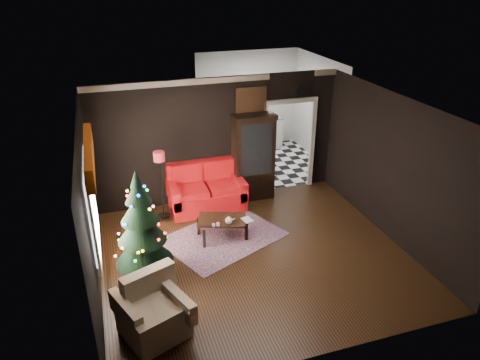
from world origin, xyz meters
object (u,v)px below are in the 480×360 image
object	(u,v)px
curio_cabinet	(253,159)
christmas_tree	(141,224)
loveseat	(206,188)
kitchen_table	(258,156)
floor_lamp	(161,185)
teapot	(229,220)
wall_clock	(302,90)
armchair	(153,309)
coffee_table	(222,228)

from	to	relation	value
curio_cabinet	christmas_tree	world-z (taller)	christmas_tree
loveseat	kitchen_table	xyz separation A→B (m)	(1.80, 1.65, -0.12)
floor_lamp	kitchen_table	bearing A→B (deg)	34.14
teapot	wall_clock	xyz separation A→B (m)	(2.28, 1.88, 1.88)
loveseat	floor_lamp	world-z (taller)	floor_lamp
armchair	wall_clock	xyz separation A→B (m)	(3.99, 3.85, 1.92)
armchair	kitchen_table	distance (m)	6.15
christmas_tree	coffee_table	size ratio (longest dim) A/B	2.00
armchair	wall_clock	world-z (taller)	wall_clock
curio_cabinet	coffee_table	xyz separation A→B (m)	(-1.15, -1.48, -0.73)
christmas_tree	armchair	world-z (taller)	christmas_tree
curio_cabinet	armchair	distance (m)	4.64
armchair	teapot	bearing A→B (deg)	27.34
teapot	curio_cabinet	bearing A→B (deg)	57.57
curio_cabinet	floor_lamp	bearing A→B (deg)	-167.75
christmas_tree	kitchen_table	world-z (taller)	christmas_tree
armchair	wall_clock	size ratio (longest dim) A/B	2.77
christmas_tree	armchair	size ratio (longest dim) A/B	2.07
coffee_table	teapot	bearing A→B (deg)	-71.72
christmas_tree	armchair	xyz separation A→B (m)	(-0.05, -1.39, -0.59)
floor_lamp	christmas_tree	world-z (taller)	christmas_tree
kitchen_table	teapot	bearing A→B (deg)	-118.94
curio_cabinet	christmas_tree	xyz separation A→B (m)	(-2.74, -2.29, 0.10)
christmas_tree	coffee_table	bearing A→B (deg)	26.91
coffee_table	wall_clock	world-z (taller)	wall_clock
loveseat	curio_cabinet	xyz separation A→B (m)	(1.15, 0.22, 0.45)
loveseat	curio_cabinet	distance (m)	1.25
floor_lamp	christmas_tree	size ratio (longest dim) A/B	0.79
curio_cabinet	wall_clock	world-z (taller)	wall_clock
floor_lamp	kitchen_table	xyz separation A→B (m)	(2.80, 1.90, -0.45)
coffee_table	curio_cabinet	bearing A→B (deg)	52.09
floor_lamp	armchair	distance (m)	3.29
armchair	kitchen_table	xyz separation A→B (m)	(3.44, 5.10, -0.09)
curio_cabinet	teapot	xyz separation A→B (m)	(-1.08, -1.70, -0.45)
floor_lamp	christmas_tree	xyz separation A→B (m)	(-0.59, -1.82, 0.22)
armchair	christmas_tree	bearing A→B (deg)	66.19
wall_clock	loveseat	bearing A→B (deg)	-170.34
loveseat	wall_clock	bearing A→B (deg)	9.66
floor_lamp	christmas_tree	bearing A→B (deg)	-108.04
armchair	teapot	size ratio (longest dim) A/B	5.68
teapot	kitchen_table	world-z (taller)	kitchen_table
teapot	armchair	bearing A→B (deg)	-130.91
floor_lamp	teapot	distance (m)	1.67
christmas_tree	armchair	distance (m)	1.51
curio_cabinet	kitchen_table	distance (m)	1.67
curio_cabinet	teapot	distance (m)	2.07
christmas_tree	armchair	bearing A→B (deg)	-92.05
christmas_tree	kitchen_table	size ratio (longest dim) A/B	2.44
floor_lamp	wall_clock	world-z (taller)	wall_clock
coffee_table	wall_clock	distance (m)	3.60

